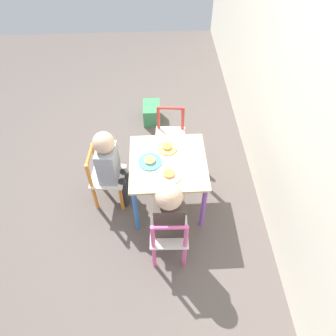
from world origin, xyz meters
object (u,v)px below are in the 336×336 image
object	(u,v)px
plate_right	(169,175)
storage_bin	(152,113)
child_front	(110,163)
plate_left	(167,148)
kids_table	(168,168)
child_right	(169,213)
chair_pink	(169,237)
plate_front	(150,161)
chair_red	(170,137)
chair_orange	(106,178)

from	to	relation	value
plate_right	storage_bin	xyz separation A→B (m)	(-1.18, -0.12, -0.40)
child_front	plate_left	bearing A→B (deg)	-72.53
kids_table	child_right	xyz separation A→B (m)	(0.44, -0.01, 0.05)
chair_pink	child_right	distance (m)	0.21
chair_pink	child_front	distance (m)	0.71
child_right	plate_front	world-z (taller)	child_right
kids_table	plate_front	world-z (taller)	plate_front
kids_table	child_right	world-z (taller)	child_right
child_front	plate_front	distance (m)	0.31
chair_red	plate_left	size ratio (longest dim) A/B	3.50
plate_front	storage_bin	xyz separation A→B (m)	(-1.05, 0.02, -0.40)
child_front	chair_orange	bearing A→B (deg)	90.00
kids_table	child_front	world-z (taller)	child_front
plate_right	storage_bin	size ratio (longest dim) A/B	0.76
child_right	storage_bin	xyz separation A→B (m)	(-1.48, -0.10, -0.37)
child_front	plate_right	xyz separation A→B (m)	(0.18, 0.43, 0.05)
chair_orange	storage_bin	world-z (taller)	chair_orange
chair_red	plate_front	world-z (taller)	chair_red
kids_table	chair_red	size ratio (longest dim) A/B	1.07
plate_right	plate_front	xyz separation A→B (m)	(-0.13, -0.13, 0.00)
plate_front	storage_bin	size ratio (longest dim) A/B	0.72
plate_left	chair_red	bearing A→B (deg)	173.11
chair_pink	storage_bin	distance (m)	1.56
chair_orange	chair_red	world-z (taller)	same
chair_red	child_right	size ratio (longest dim) A/B	0.70
chair_orange	plate_front	size ratio (longest dim) A/B	3.03
storage_bin	chair_pink	bearing A→B (deg)	3.72
chair_red	child_right	xyz separation A→B (m)	(0.93, -0.06, 0.20)
child_right	storage_bin	world-z (taller)	child_right
chair_orange	child_front	size ratio (longest dim) A/B	0.72
child_right	child_front	size ratio (longest dim) A/B	1.03
plate_front	plate_right	bearing A→B (deg)	45.00
kids_table	plate_right	distance (m)	0.16
child_right	plate_right	bearing A→B (deg)	-90.86
child_front	plate_right	bearing A→B (deg)	-106.48
chair_orange	plate_front	world-z (taller)	chair_orange
kids_table	storage_bin	world-z (taller)	kids_table
plate_right	child_front	bearing A→B (deg)	-112.26
plate_left	kids_table	bearing A→B (deg)	-0.00
kids_table	chair_red	xyz separation A→B (m)	(-0.50, 0.04, -0.15)
plate_left	chair_pink	bearing A→B (deg)	-1.54
chair_pink	plate_left	xyz separation A→B (m)	(-0.63, 0.02, 0.23)
plate_right	storage_bin	bearing A→B (deg)	-174.33
plate_front	child_right	bearing A→B (deg)	15.20
kids_table	plate_left	size ratio (longest dim) A/B	3.74
child_right	plate_left	size ratio (longest dim) A/B	4.98
child_right	child_front	xyz separation A→B (m)	(-0.48, -0.42, -0.02)
chair_pink	child_right	size ratio (longest dim) A/B	0.70
plate_right	plate_front	distance (m)	0.19
child_front	plate_left	distance (m)	0.45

